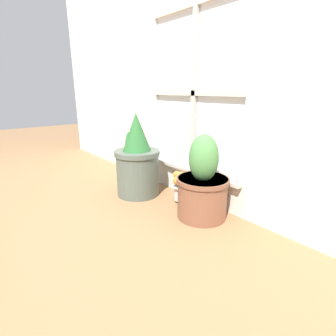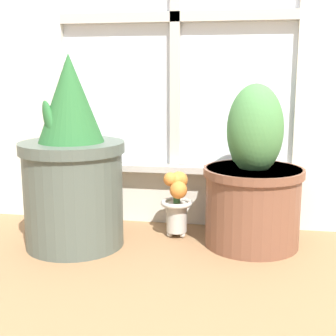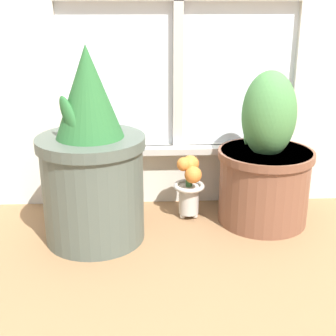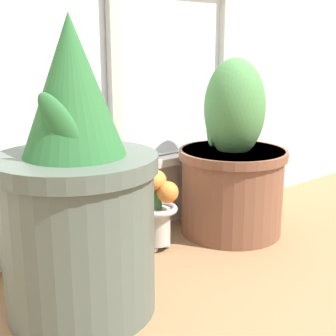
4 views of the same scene
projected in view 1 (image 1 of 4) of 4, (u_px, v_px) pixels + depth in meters
ground_plane at (138, 214)px, 1.73m from camera, size 10.00×10.00×0.00m
wall_with_window at (198, 12)px, 1.68m from camera, size 4.40×0.10×2.50m
potted_plant_left at (137, 162)px, 2.00m from camera, size 0.34×0.34×0.63m
potted_plant_right at (203, 186)px, 1.64m from camera, size 0.33×0.33×0.54m
flower_vase at (179, 184)px, 1.88m from camera, size 0.11×0.12×0.23m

